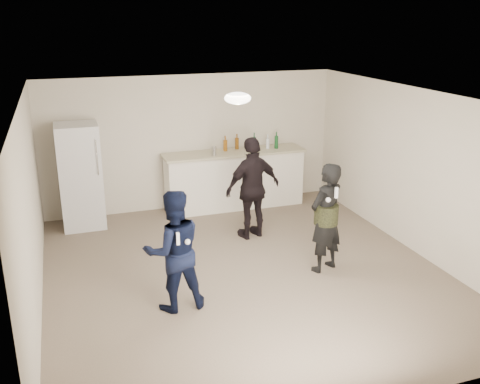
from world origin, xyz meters
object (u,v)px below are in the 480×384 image
object	(u,v)px
spectator	(253,188)
fridge	(80,176)
shaker	(214,151)
counter	(234,180)
woman	(326,218)
man	(174,251)

from	to	relation	value
spectator	fridge	bearing A→B (deg)	-41.09
fridge	shaker	world-z (taller)	fridge
counter	shaker	world-z (taller)	shaker
spectator	shaker	bearing A→B (deg)	-91.41
fridge	woman	xyz separation A→B (m)	(3.18, -2.88, -0.10)
shaker	spectator	world-z (taller)	spectator
man	woman	distance (m)	2.28
fridge	man	size ratio (longest dim) A/B	1.16
shaker	man	distance (m)	3.48
shaker	man	xyz separation A→B (m)	(-1.43, -3.15, -0.40)
man	woman	xyz separation A→B (m)	(2.26, 0.35, 0.02)
man	spectator	size ratio (longest dim) A/B	0.92
spectator	woman	bearing A→B (deg)	97.91
fridge	spectator	size ratio (longest dim) A/B	1.07
fridge	shaker	size ratio (longest dim) A/B	10.59
woman	spectator	size ratio (longest dim) A/B	0.95
woman	man	bearing A→B (deg)	-13.66
man	spectator	xyz separation A→B (m)	(1.70, 1.82, 0.07)
spectator	man	bearing A→B (deg)	34.15
shaker	woman	distance (m)	2.95
counter	man	distance (m)	3.79
fridge	shaker	xyz separation A→B (m)	(2.35, -0.08, 0.28)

